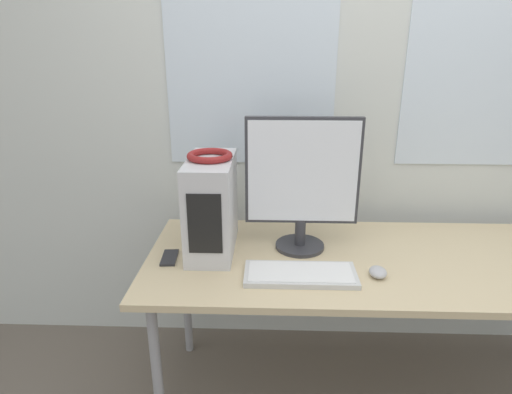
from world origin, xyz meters
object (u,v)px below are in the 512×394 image
Objects in this scene: mouse at (378,272)px; cell_phone at (170,258)px; pc_tower at (212,205)px; headphones at (210,156)px; monitor_main at (302,181)px; keyboard at (300,274)px.

mouse reaches higher than cell_phone.
pc_tower is 2.18× the size of headphones.
monitor_main reaches higher than keyboard.
keyboard is 0.29m from mouse.
keyboard is 3.14× the size of cell_phone.
headphones reaches higher than mouse.
mouse is 0.61× the size of cell_phone.
pc_tower is at bearing 148.24° from keyboard.
monitor_main is (0.37, 0.02, 0.10)m from pc_tower.
cell_phone is at bearing -149.49° from headphones.
headphones is at bearing 90.00° from pc_tower.
keyboard is at bearing -17.56° from cell_phone.
keyboard is at bearing -177.29° from mouse.
cell_phone is at bearing 172.27° from mouse.
pc_tower is 0.94× the size of keyboard.
mouse reaches higher than keyboard.
mouse is at bearing 2.71° from keyboard.
cell_phone is at bearing 166.63° from keyboard.
mouse is (0.65, -0.21, -0.39)m from headphones.
monitor_main reaches higher than pc_tower.
pc_tower reaches higher than keyboard.
keyboard is (0.36, -0.22, -0.19)m from pc_tower.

